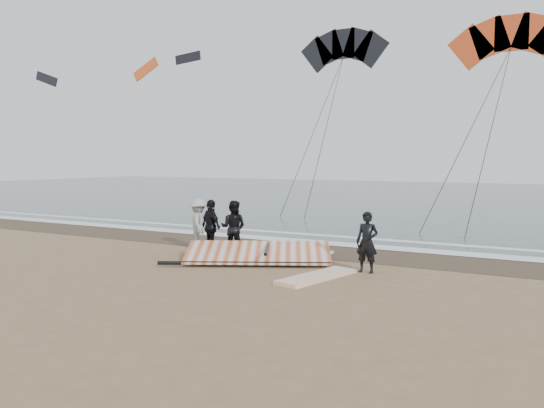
# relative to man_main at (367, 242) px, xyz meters

# --- Properties ---
(ground) EXTENTS (120.00, 120.00, 0.00)m
(ground) POSITION_rel_man_main_xyz_m (-2.92, -1.94, -0.81)
(ground) COLOR #8C704C
(ground) RESTS_ON ground
(sea) EXTENTS (120.00, 54.00, 0.02)m
(sea) POSITION_rel_man_main_xyz_m (-2.92, 31.06, -0.80)
(sea) COLOR #233838
(sea) RESTS_ON ground
(wet_sand) EXTENTS (120.00, 2.80, 0.01)m
(wet_sand) POSITION_rel_man_main_xyz_m (-2.92, 2.56, -0.80)
(wet_sand) COLOR #4C3D2B
(wet_sand) RESTS_ON ground
(foam_near) EXTENTS (120.00, 0.90, 0.01)m
(foam_near) POSITION_rel_man_main_xyz_m (-2.92, 3.96, -0.78)
(foam_near) COLOR white
(foam_near) RESTS_ON sea
(foam_far) EXTENTS (120.00, 0.45, 0.01)m
(foam_far) POSITION_rel_man_main_xyz_m (-2.92, 5.66, -0.78)
(foam_far) COLOR white
(foam_far) RESTS_ON sea
(man_main) EXTENTS (0.60, 0.40, 1.62)m
(man_main) POSITION_rel_man_main_xyz_m (0.00, 0.00, 0.00)
(man_main) COLOR black
(man_main) RESTS_ON ground
(board_white) EXTENTS (1.31, 2.56, 0.10)m
(board_white) POSITION_rel_man_main_xyz_m (-0.87, -1.28, -0.76)
(board_white) COLOR white
(board_white) RESTS_ON ground
(board_cream) EXTENTS (0.99, 2.40, 0.10)m
(board_cream) POSITION_rel_man_main_xyz_m (-2.27, 1.06, -0.76)
(board_cream) COLOR beige
(board_cream) RESTS_ON ground
(trio_cluster) EXTENTS (2.49, 1.32, 1.72)m
(trio_cluster) POSITION_rel_man_main_xyz_m (-5.29, 0.59, 0.04)
(trio_cluster) COLOR black
(trio_cluster) RESTS_ON ground
(sail_rig) EXTENTS (4.43, 3.51, 0.52)m
(sail_rig) POSITION_rel_man_main_xyz_m (-3.26, -0.04, -0.61)
(sail_rig) COLOR black
(sail_rig) RESTS_ON ground
(kite_red) EXTENTS (7.78, 6.45, 15.67)m
(kite_red) POSITION_rel_man_main_xyz_m (1.82, 19.83, 8.66)
(kite_red) COLOR #D54519
(kite_red) RESTS_ON ground
(kite_dark) EXTENTS (7.00, 5.73, 15.20)m
(kite_dark) POSITION_rel_man_main_xyz_m (-8.81, 21.56, 9.49)
(kite_dark) COLOR black
(kite_dark) RESTS_ON ground
(distant_kites) EXTENTS (16.35, 6.12, 3.39)m
(distant_kites) POSITION_rel_man_main_xyz_m (-33.43, 26.72, 11.09)
(distant_kites) COLOR black
(distant_kites) RESTS_ON ground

